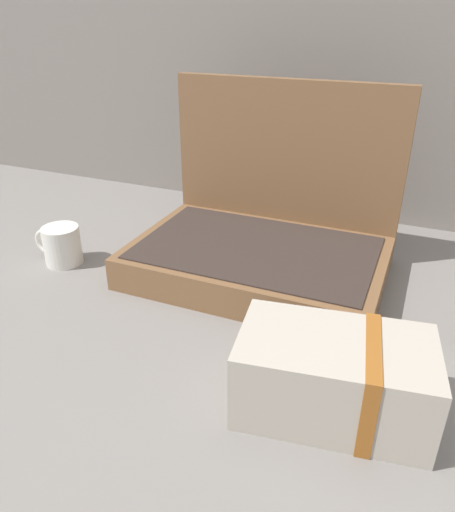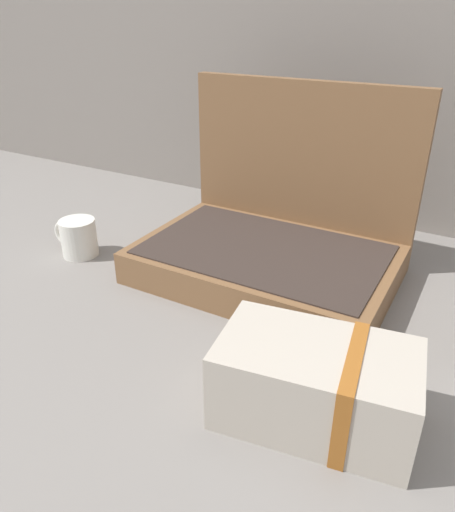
% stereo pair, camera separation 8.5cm
% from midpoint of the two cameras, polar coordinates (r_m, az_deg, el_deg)
% --- Properties ---
extents(ground_plane, '(6.00, 6.00, 0.00)m').
position_cam_midpoint_polar(ground_plane, '(0.92, 3.22, -6.38)').
color(ground_plane, slate).
extents(open_suitcase, '(0.51, 0.36, 0.38)m').
position_cam_midpoint_polar(open_suitcase, '(1.03, 7.97, 2.21)').
color(open_suitcase, brown).
rests_on(open_suitcase, ground_plane).
extents(cream_toiletry_bag, '(0.28, 0.19, 0.12)m').
position_cam_midpoint_polar(cream_toiletry_bag, '(0.69, 14.08, -14.53)').
color(cream_toiletry_bag, '#B2A899').
rests_on(cream_toiletry_bag, ground_plane).
extents(coffee_mug, '(0.12, 0.08, 0.09)m').
position_cam_midpoint_polar(coffee_mug, '(1.14, -15.10, 2.06)').
color(coffee_mug, silver).
rests_on(coffee_mug, ground_plane).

